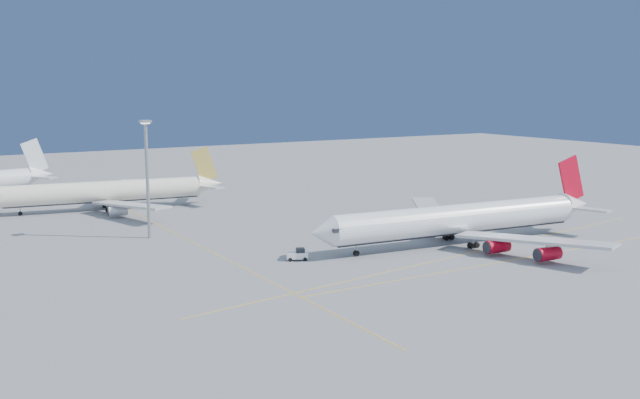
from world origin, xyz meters
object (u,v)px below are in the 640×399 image
(airliner_virgin, at_px, (463,219))
(pushback_tug, at_px, (298,255))
(airliner_etihad, at_px, (109,192))
(light_mast, at_px, (147,169))

(airliner_virgin, relative_size, pushback_tug, 15.75)
(airliner_virgin, height_order, pushback_tug, airliner_virgin)
(airliner_etihad, height_order, pushback_tug, airliner_etihad)
(airliner_etihad, bearing_deg, airliner_virgin, -48.29)
(airliner_virgin, xyz_separation_m, light_mast, (-53.16, 38.63, 9.61))
(pushback_tug, height_order, light_mast, light_mast)
(airliner_virgin, xyz_separation_m, airliner_etihad, (-51.11, 77.73, -0.31))
(airliner_etihad, relative_size, pushback_tug, 13.82)
(airliner_etihad, distance_m, light_mast, 40.39)
(airliner_etihad, relative_size, light_mast, 2.42)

